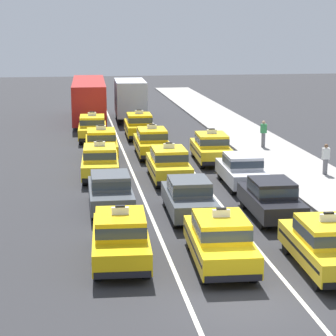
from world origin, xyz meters
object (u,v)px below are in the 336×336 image
at_px(sedan_right_second, 271,197).
at_px(pedestrian_mid_block, 263,134).
at_px(taxi_center_nearest, 220,239).
at_px(taxi_left_fourth, 101,143).
at_px(taxi_left_nearest, 121,236).
at_px(taxi_left_third, 100,161).
at_px(sedan_center_second, 189,196).
at_px(sedan_right_third, 242,169).
at_px(bus_left_sixth, 89,98).
at_px(pedestrian_by_storefront, 326,159).
at_px(taxi_center_fifth, 139,125).
at_px(sedan_left_second, 110,190).
at_px(taxi_right_fourth, 211,147).
at_px(taxi_right_nearest, 326,244).
at_px(taxi_center_third, 169,163).
at_px(taxi_center_fourth, 152,142).
at_px(box_truck_center_sixth, 130,98).
at_px(taxi_left_fifth, 92,127).

bearing_deg(sedan_right_second, pedestrian_mid_block, 74.58).
bearing_deg(taxi_center_nearest, taxi_left_fourth, 99.42).
xyz_separation_m(taxi_left_nearest, pedestrian_mid_block, (10.24, 18.12, 0.11)).
relative_size(taxi_left_third, taxi_left_fourth, 1.01).
height_order(sedan_center_second, sedan_right_second, same).
bearing_deg(taxi_center_nearest, sedan_right_third, 71.36).
bearing_deg(bus_left_sixth, pedestrian_by_storefront, -62.13).
xyz_separation_m(taxi_center_fifth, pedestrian_mid_block, (7.16, -5.35, 0.11)).
bearing_deg(sedan_right_third, taxi_center_nearest, -108.64).
height_order(sedan_left_second, taxi_right_fourth, taxi_right_fourth).
xyz_separation_m(taxi_left_third, pedestrian_by_storefront, (11.35, -1.46, 0.06)).
xyz_separation_m(sedan_center_second, taxi_right_nearest, (3.23, -6.43, 0.03)).
xyz_separation_m(taxi_right_nearest, pedestrian_mid_block, (3.89, 19.83, 0.11)).
bearing_deg(taxi_center_third, taxi_left_fourth, 116.24).
distance_m(taxi_center_nearest, taxi_right_nearest, 3.33).
xyz_separation_m(taxi_center_fourth, taxi_right_fourth, (3.08, -2.19, 0.00)).
distance_m(taxi_right_nearest, sedan_right_third, 10.94).
height_order(taxi_center_fourth, taxi_right_fourth, same).
relative_size(sedan_center_second, taxi_center_fourth, 0.95).
bearing_deg(taxi_center_nearest, box_truck_center_sixth, 89.94).
bearing_deg(taxi_left_fourth, taxi_right_nearest, -71.88).
bearing_deg(sedan_left_second, taxi_left_fifth, 90.55).
distance_m(sedan_center_second, taxi_right_fourth, 10.59).
bearing_deg(box_truck_center_sixth, taxi_right_fourth, -79.82).
bearing_deg(bus_left_sixth, taxi_center_nearest, -84.38).
distance_m(taxi_left_nearest, pedestrian_mid_block, 20.81).
relative_size(taxi_left_third, taxi_left_fifth, 1.00).
distance_m(sedan_left_second, box_truck_center_sixth, 25.83).
relative_size(taxi_left_nearest, taxi_center_fifth, 1.01).
bearing_deg(taxi_center_fourth, taxi_center_fifth, 90.63).
bearing_deg(sedan_center_second, taxi_left_fifth, 100.07).
distance_m(taxi_left_fifth, sedan_right_third, 15.25).
bearing_deg(taxi_left_nearest, taxi_center_fourth, 79.52).
bearing_deg(pedestrian_mid_block, taxi_center_third, -134.32).
bearing_deg(taxi_center_third, taxi_center_fourth, 90.78).
height_order(taxi_left_nearest, taxi_center_nearest, same).
height_order(taxi_left_fourth, bus_left_sixth, bus_left_sixth).
height_order(sedan_center_second, sedan_right_third, same).
xyz_separation_m(sedan_right_third, pedestrian_mid_block, (3.71, 8.89, 0.14)).
bearing_deg(taxi_center_third, sedan_left_second, -123.65).
height_order(taxi_left_fifth, taxi_center_fifth, same).
xyz_separation_m(taxi_center_third, pedestrian_mid_block, (7.01, 7.18, 0.11)).
bearing_deg(taxi_center_third, sedan_right_third, -27.49).
xyz_separation_m(taxi_left_fourth, taxi_center_third, (3.03, -6.15, 0.00)).
height_order(taxi_center_fourth, taxi_right_nearest, same).
distance_m(taxi_center_nearest, sedan_right_third, 10.53).
distance_m(taxi_center_nearest, taxi_center_third, 11.69).
xyz_separation_m(taxi_center_nearest, sedan_right_second, (3.20, 4.82, -0.03)).
bearing_deg(sedan_right_third, sedan_left_second, -154.63).
relative_size(taxi_left_fourth, sedan_right_second, 1.06).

